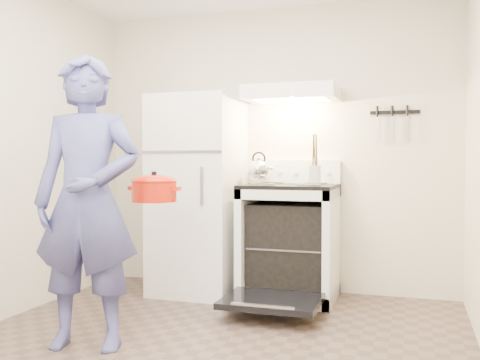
# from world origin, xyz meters

# --- Properties ---
(floor) EXTENTS (3.60, 3.60, 0.00)m
(floor) POSITION_xyz_m (0.00, 0.00, 0.00)
(floor) COLOR brown
(floor) RESTS_ON ground
(back_wall) EXTENTS (3.20, 0.02, 2.50)m
(back_wall) POSITION_xyz_m (0.00, 1.80, 1.25)
(back_wall) COLOR beige
(back_wall) RESTS_ON ground
(refrigerator) EXTENTS (0.70, 0.70, 1.70)m
(refrigerator) POSITION_xyz_m (-0.58, 1.45, 0.85)
(refrigerator) COLOR white
(refrigerator) RESTS_ON floor
(stove_body) EXTENTS (0.76, 0.65, 0.92)m
(stove_body) POSITION_xyz_m (0.23, 1.48, 0.46)
(stove_body) COLOR white
(stove_body) RESTS_ON floor
(cooktop) EXTENTS (0.76, 0.65, 0.03)m
(cooktop) POSITION_xyz_m (0.23, 1.48, 0.94)
(cooktop) COLOR black
(cooktop) RESTS_ON stove_body
(backsplash) EXTENTS (0.76, 0.07, 0.20)m
(backsplash) POSITION_xyz_m (0.23, 1.76, 1.05)
(backsplash) COLOR white
(backsplash) RESTS_ON cooktop
(oven_door) EXTENTS (0.70, 0.54, 0.04)m
(oven_door) POSITION_xyz_m (0.23, 0.88, 0.12)
(oven_door) COLOR black
(oven_door) RESTS_ON floor
(oven_rack) EXTENTS (0.60, 0.52, 0.01)m
(oven_rack) POSITION_xyz_m (0.23, 1.48, 0.44)
(oven_rack) COLOR slate
(oven_rack) RESTS_ON stove_body
(range_hood) EXTENTS (0.76, 0.50, 0.12)m
(range_hood) POSITION_xyz_m (0.23, 1.55, 1.71)
(range_hood) COLOR white
(range_hood) RESTS_ON back_wall
(knife_strip) EXTENTS (0.40, 0.02, 0.03)m
(knife_strip) POSITION_xyz_m (1.05, 1.79, 1.55)
(knife_strip) COLOR black
(knife_strip) RESTS_ON back_wall
(pizza_stone) EXTENTS (0.33, 0.33, 0.02)m
(pizza_stone) POSITION_xyz_m (0.25, 1.41, 0.45)
(pizza_stone) COLOR #936B4D
(pizza_stone) RESTS_ON oven_rack
(tea_kettle) EXTENTS (0.22, 0.18, 0.27)m
(tea_kettle) POSITION_xyz_m (-0.06, 1.56, 1.09)
(tea_kettle) COLOR #B9B9BE
(tea_kettle) RESTS_ON cooktop
(utensil_jar) EXTENTS (0.10, 0.10, 0.13)m
(utensil_jar) POSITION_xyz_m (0.48, 1.22, 1.05)
(utensil_jar) COLOR silver
(utensil_jar) RESTS_ON cooktop
(person) EXTENTS (0.74, 0.57, 1.79)m
(person) POSITION_xyz_m (-0.69, -0.05, 0.89)
(person) COLOR navy
(person) RESTS_ON floor
(dutch_oven) EXTENTS (0.37, 0.30, 0.24)m
(dutch_oven) POSITION_xyz_m (-0.44, 0.35, 0.94)
(dutch_oven) COLOR #BB1908
(dutch_oven) RESTS_ON person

